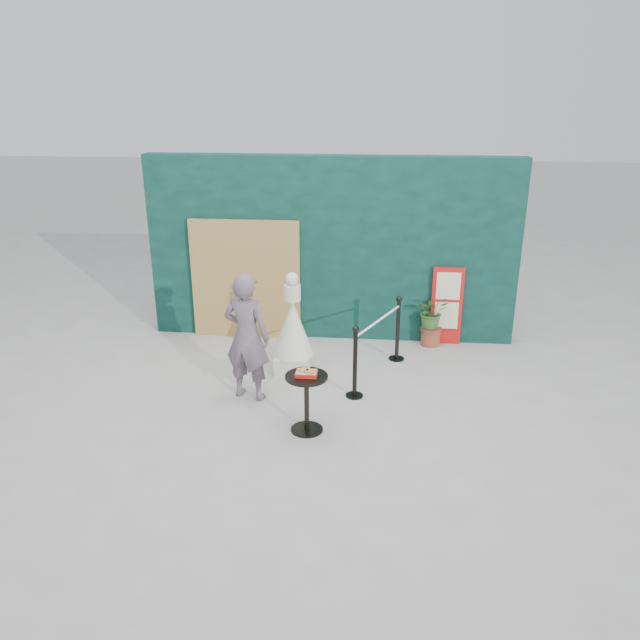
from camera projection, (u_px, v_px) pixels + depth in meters
The scene contains 10 objects.
ground at pixel (311, 429), 7.76m from camera, with size 60.00×60.00×0.00m, color #ADAAA5.
back_wall at pixel (331, 249), 10.17m from camera, with size 6.00×0.30×3.00m, color black.
bamboo_fence at pixel (246, 280), 10.27m from camera, with size 1.80×0.08×2.00m, color tan.
woman at pixel (247, 337), 8.26m from camera, with size 0.65×0.42×1.77m, color slate.
menu_board at pixel (447, 306), 10.12m from camera, with size 0.50×0.07×1.30m.
statue at pixel (293, 332), 9.12m from camera, with size 0.60×0.60×1.54m.
cafe_table at pixel (307, 394), 7.56m from camera, with size 0.52×0.52×0.75m.
food_basket at pixel (307, 373), 7.46m from camera, with size 0.26×0.19×0.11m.
planter at pixel (432, 316), 10.10m from camera, with size 0.51×0.44×0.87m.
stanchion_barrier at pixel (378, 346), 8.98m from camera, with size 0.84×1.54×1.03m.
Camera 1 is at (0.76, -6.74, 4.02)m, focal length 35.00 mm.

